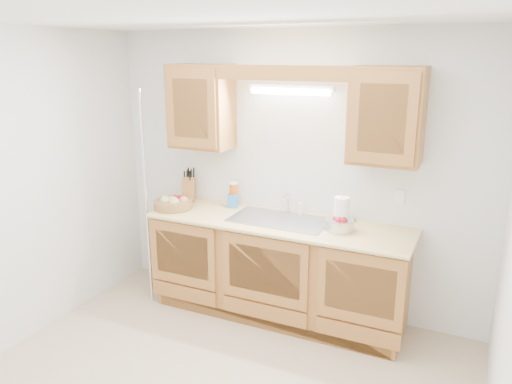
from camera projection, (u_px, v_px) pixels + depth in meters
The scene contains 17 objects.
room at pixel (207, 223), 3.16m from camera, with size 3.52×3.50×2.50m.
base_cabinets at pixel (278, 269), 4.43m from camera, with size 2.20×0.60×0.86m, color #9E682E.
countertop at pixel (278, 223), 4.29m from camera, with size 2.30×0.63×0.04m, color #D9BB71.
upper_cabinet_left at pixel (201, 107), 4.51m from camera, with size 0.55×0.33×0.75m, color #9E682E.
upper_cabinet_right at pixel (387, 116), 3.83m from camera, with size 0.55×0.33×0.75m, color #9E682E.
valance at pixel (281, 73), 3.96m from camera, with size 2.20×0.05×0.12m, color #9E682E.
fluorescent_fixture at pixel (291, 89), 4.20m from camera, with size 0.76×0.08×0.08m.
sink at pixel (279, 228), 4.33m from camera, with size 0.84×0.46×0.36m.
wire_shelf_pole at pixel (146, 200), 4.53m from camera, with size 0.03×0.03×2.00m, color silver.
outlet_plate at pixel (400, 197), 4.10m from camera, with size 0.08×0.01×0.12m, color white.
fruit_basket at pixel (173, 203), 4.64m from camera, with size 0.46×0.46×0.11m.
knife_block at pixel (189, 189), 4.85m from camera, with size 0.18×0.22×0.33m.
orange_canister at pixel (234, 195), 4.66m from camera, with size 0.10×0.10×0.23m.
soap_bottle at pixel (233, 197), 4.65m from camera, with size 0.09×0.09×0.19m, color blue.
sponge at pixel (348, 220), 4.29m from camera, with size 0.13×0.10×0.02m.
paper_towel at pixel (341, 213), 4.06m from camera, with size 0.15×0.15×0.32m.
apple_bowl at pixel (340, 224), 4.05m from camera, with size 0.30×0.30×0.12m.
Camera 1 is at (1.55, -2.58, 2.29)m, focal length 35.00 mm.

